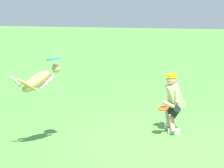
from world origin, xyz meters
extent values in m
plane|color=#539240|center=(0.00, 0.00, 0.00)|extent=(60.00, 60.00, 0.00)
cube|color=silver|center=(-0.03, -0.80, 0.05)|extent=(0.26, 0.10, 0.10)
cylinder|color=tan|center=(0.02, -0.79, 0.24)|extent=(0.21, 0.33, 0.37)
cylinder|color=black|center=(-0.05, -0.79, 0.47)|extent=(0.28, 0.43, 0.37)
cube|color=silver|center=(-0.13, -0.54, 0.05)|extent=(0.26, 0.10, 0.10)
cylinder|color=tan|center=(-0.08, -0.52, 0.24)|extent=(0.21, 0.33, 0.37)
cylinder|color=black|center=(-0.13, -0.56, 0.47)|extent=(0.28, 0.43, 0.37)
cube|color=beige|center=(-0.12, -0.68, 0.81)|extent=(0.50, 0.46, 0.58)
cylinder|color=beige|center=(-0.03, -0.87, 0.87)|extent=(0.13, 0.16, 0.29)
cylinder|color=beige|center=(-0.16, -0.49, 0.87)|extent=(0.13, 0.16, 0.29)
cylinder|color=tan|center=(0.02, -0.40, 0.69)|extent=(0.30, 0.17, 0.19)
cylinder|color=tan|center=(0.01, -0.87, 0.71)|extent=(0.12, 0.16, 0.27)
sphere|color=tan|center=(-0.02, -0.65, 1.17)|extent=(0.21, 0.21, 0.21)
cylinder|color=yellow|center=(-0.02, -0.65, 1.26)|extent=(0.22, 0.22, 0.07)
cylinder|color=yellow|center=(0.07, -0.62, 1.23)|extent=(0.12, 0.12, 0.02)
ellipsoid|color=tan|center=(2.48, 0.70, 1.32)|extent=(0.65, 0.67, 0.53)
ellipsoid|color=silver|center=(2.36, 0.57, 1.30)|extent=(0.12, 0.17, 0.15)
sphere|color=tan|center=(2.19, 0.39, 1.52)|extent=(0.17, 0.17, 0.17)
cone|color=tan|center=(2.13, 0.32, 1.50)|extent=(0.13, 0.13, 0.09)
cone|color=tan|center=(2.16, 0.44, 1.60)|extent=(0.06, 0.06, 0.07)
cone|color=tan|center=(2.24, 0.36, 1.60)|extent=(0.06, 0.06, 0.07)
cylinder|color=silver|center=(2.30, 0.61, 1.29)|extent=(0.28, 0.29, 0.26)
cylinder|color=silver|center=(2.40, 0.51, 1.29)|extent=(0.28, 0.29, 0.26)
cylinder|color=tan|center=(2.57, 0.89, 1.29)|extent=(0.28, 0.29, 0.26)
cylinder|color=tan|center=(2.67, 0.79, 1.29)|extent=(0.28, 0.29, 0.26)
cylinder|color=silver|center=(2.76, 0.99, 1.37)|extent=(0.17, 0.18, 0.23)
cylinder|color=#2B98E3|center=(2.23, 0.43, 1.72)|extent=(0.38, 0.38, 0.07)
cylinder|color=#E85017|center=(0.12, -0.34, 0.61)|extent=(0.29, 0.29, 0.06)
camera|label=1|loc=(-0.26, 7.15, 2.86)|focal=59.05mm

